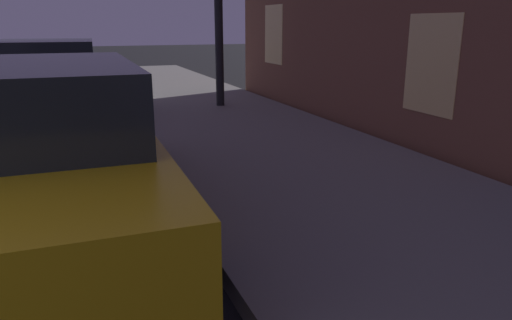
# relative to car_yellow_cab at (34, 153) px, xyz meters

# --- Properties ---
(car_yellow_cab) EXTENTS (2.10, 4.56, 1.43)m
(car_yellow_cab) POSITION_rel_car_yellow_cab_xyz_m (0.00, 0.00, 0.00)
(car_yellow_cab) COLOR gold
(car_yellow_cab) RESTS_ON ground
(car_silver) EXTENTS (2.28, 4.25, 1.43)m
(car_silver) POSITION_rel_car_yellow_cab_xyz_m (-0.00, 5.72, -0.00)
(car_silver) COLOR #B7B7BF
(car_silver) RESTS_ON ground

